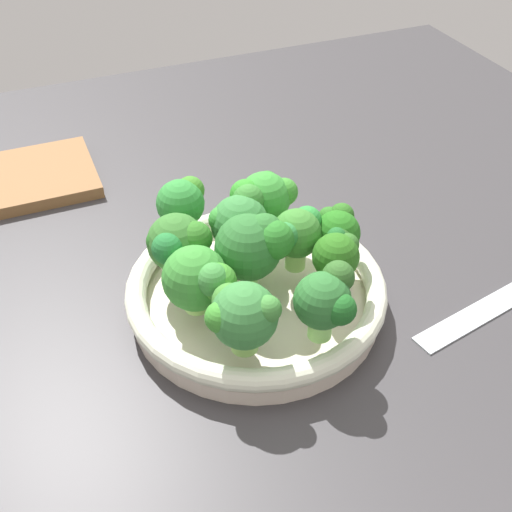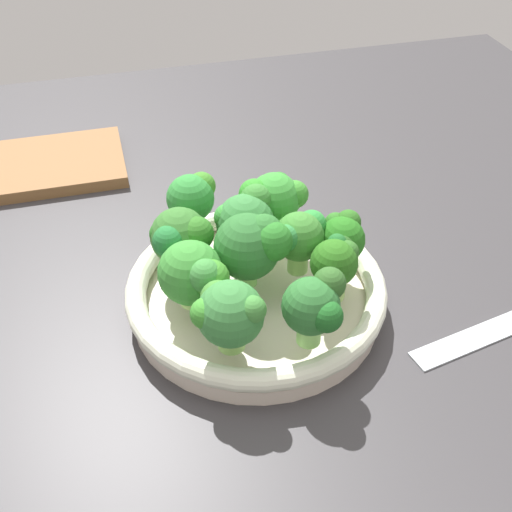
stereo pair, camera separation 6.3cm
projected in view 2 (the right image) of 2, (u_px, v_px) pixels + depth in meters
The scene contains 14 objects.
ground_plane at pixel (251, 328), 66.87cm from camera, with size 130.00×130.00×2.50cm, color #383638.
bowl at pixel (256, 293), 66.23cm from camera, with size 26.59×26.59×3.91cm.
broccoli_floret_0 at pixel (300, 237), 63.45cm from camera, with size 5.98×4.99×6.80cm.
broccoli_floret_1 at pixel (335, 264), 60.79cm from camera, with size 4.83×4.65×6.44cm.
broccoli_floret_2 at pixel (245, 220), 65.89cm from camera, with size 6.33×6.19×7.16cm.
broccoli_floret_3 at pixel (274, 199), 68.43cm from camera, with size 7.56×5.66×7.15cm.
broccoli_floret_4 at pixel (195, 275), 59.69cm from camera, with size 6.40×6.92×6.82cm.
broccoli_floret_5 at pixel (251, 245), 61.37cm from camera, with size 7.61×6.53×7.94cm.
broccoli_floret_6 at pixel (316, 305), 55.75cm from camera, with size 6.00×5.83×7.18cm.
broccoli_floret_7 at pixel (193, 198), 68.69cm from camera, with size 5.53×5.13×6.94cm.
broccoli_floret_8 at pixel (180, 237), 63.77cm from camera, with size 6.24×6.26×6.82cm.
broccoli_floret_9 at pixel (228, 313), 55.54cm from camera, with size 6.50×6.24×6.97cm.
broccoli_floret_10 at pixel (342, 238), 64.62cm from camera, with size 4.78×5.74×5.73cm.
cutting_board at pixel (32, 167), 87.39cm from camera, with size 24.45×14.35×1.60cm, color brown.
Camera 2 is at (-11.52, -45.47, 46.99)cm, focal length 45.25 mm.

